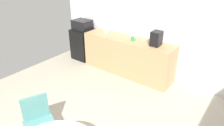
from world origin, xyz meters
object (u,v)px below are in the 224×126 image
Objects in this scene: mug_green at (106,31)px; mini_fridge at (83,44)px; microwave at (82,25)px; mug_white at (133,39)px; coffee_maker at (156,39)px; chair_teal at (38,117)px.

mini_fridge is at bearing -177.17° from mug_green.
microwave reaches higher than mug_white.
mug_green is 1.42m from coffee_maker.
chair_teal is at bearing -57.91° from microwave.
microwave is 1.66m from mug_white.
mug_green is at bearing 108.16° from chair_teal.
chair_teal is 2.94m from mug_green.
chair_teal is 6.43× the size of mug_white.
mini_fridge is at bearing 0.00° from microwave.
mini_fridge is at bearing 178.22° from mug_white.
mini_fridge is at bearing 180.00° from coffee_maker.
chair_teal is 2.59× the size of coffee_maker.
mug_green is (-0.86, 0.09, 0.00)m from mug_white.
microwave reaches higher than chair_teal.
mug_green reaches higher than mini_fridge.
microwave is 3.72× the size of mug_green.
coffee_maker is (2.21, 0.00, 0.63)m from mini_fridge.
chair_teal is at bearing -100.47° from coffee_maker.
chair_teal is at bearing -88.91° from mug_white.
mini_fridge is 2.30m from coffee_maker.
coffee_maker is at bearing -1.61° from mug_green.
mini_fridge is at bearing 122.09° from chair_teal.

